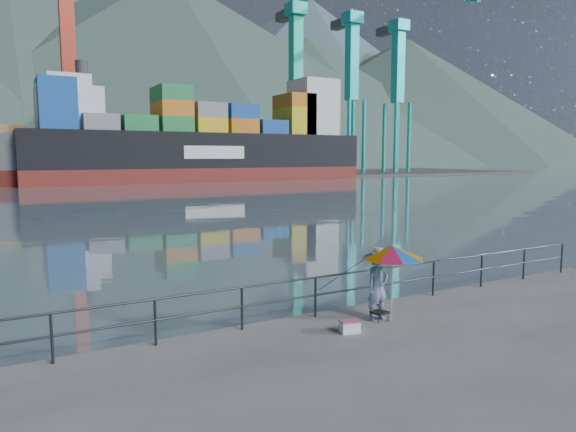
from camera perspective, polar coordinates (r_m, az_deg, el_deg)
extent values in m
cube|color=slate|center=(139.01, -26.91, 4.37)|extent=(500.00, 280.00, 0.00)
cube|color=#514F4C|center=(103.11, -20.47, 4.10)|extent=(200.00, 40.00, 0.40)
cylinder|color=#2D3033|center=(12.34, -0.88, -7.38)|extent=(22.00, 0.05, 0.05)
cylinder|color=#2D3033|center=(12.46, -0.88, -9.39)|extent=(22.00, 0.05, 0.05)
cube|color=#2D3033|center=(12.47, -0.88, -9.61)|extent=(22.00, 0.06, 1.00)
cone|color=#385147|center=(216.00, -28.27, 13.94)|extent=(282.88, 282.88, 68.00)
cone|color=#385147|center=(231.29, -12.80, 15.54)|extent=(332.80, 332.80, 80.00)
cone|color=#385147|center=(263.13, 2.08, 12.63)|extent=(257.92, 257.92, 62.00)
cone|color=#385147|center=(309.23, 13.01, 12.33)|extent=(291.20, 291.20, 70.00)
cube|color=yellow|center=(102.08, -20.41, 4.81)|extent=(6.00, 2.40, 2.60)
cube|color=gray|center=(103.24, -16.89, 6.40)|extent=(6.00, 2.40, 7.80)
cube|color=#267F3F|center=(104.83, -13.40, 6.51)|extent=(6.00, 2.40, 7.80)
cube|color=red|center=(106.79, -10.02, 6.59)|extent=(6.00, 2.40, 7.80)
cube|color=orange|center=(109.11, -6.77, 6.64)|extent=(6.00, 2.40, 7.80)
cube|color=#194CA5|center=(111.76, -3.67, 6.01)|extent=(6.00, 2.40, 5.20)
cube|color=red|center=(114.73, -0.72, 5.39)|extent=(6.00, 2.40, 2.60)
cube|color=orange|center=(117.94, 2.08, 6.69)|extent=(6.00, 2.40, 7.80)
cube|color=orange|center=(121.47, 4.71, 5.45)|extent=(6.00, 2.40, 2.60)
cube|color=#267F3F|center=(105.05, -20.67, 4.84)|extent=(6.00, 2.40, 2.60)
cube|color=red|center=(106.18, -17.24, 6.39)|extent=(6.00, 2.40, 7.80)
cube|color=#267F3F|center=(107.73, -13.82, 5.80)|extent=(6.00, 2.40, 5.20)
cube|color=#267F3F|center=(109.64, -10.52, 5.90)|extent=(6.00, 2.40, 5.20)
cube|color=red|center=(111.89, -7.36, 6.64)|extent=(6.00, 2.40, 7.80)
cube|color=#194CA5|center=(114.47, -4.32, 6.67)|extent=(6.00, 2.40, 7.80)
cube|color=red|center=(117.36, -1.42, 6.06)|extent=(6.00, 2.40, 5.20)
cube|color=red|center=(120.51, 1.33, 6.69)|extent=(6.00, 2.40, 7.80)
cube|color=yellow|center=(123.97, 3.93, 5.48)|extent=(6.00, 2.40, 2.60)
cube|color=red|center=(108.01, -20.91, 4.87)|extent=(6.00, 2.40, 2.60)
cube|color=#267F3F|center=(109.11, -17.57, 6.38)|extent=(6.00, 2.40, 7.80)
imported|color=navy|center=(12.83, 9.92, -7.76)|extent=(0.60, 0.40, 1.64)
cylinder|color=white|center=(12.76, 11.46, -7.73)|extent=(0.04, 0.04, 1.70)
cone|color=blue|center=(12.58, 11.55, -3.97)|extent=(2.01, 2.01, 0.31)
cube|color=black|center=(12.89, 10.16, -10.50)|extent=(0.41, 0.41, 0.05)
cube|color=#2D3033|center=(12.93, 10.15, -11.00)|extent=(0.30, 0.30, 0.19)
cube|color=white|center=(12.03, 6.87, -12.16)|extent=(0.48, 0.37, 0.25)
cylinder|color=black|center=(13.89, 5.96, -10.08)|extent=(0.38, 1.65, 1.18)
cube|color=silver|center=(84.09, -23.15, 10.64)|extent=(9.00, 7.55, 7.00)
cube|color=maroon|center=(86.49, -9.20, 4.50)|extent=(55.38, 9.23, 2.50)
cube|color=black|center=(86.43, -9.25, 7.19)|extent=(55.38, 9.23, 5.60)
cube|color=silver|center=(96.07, 2.80, 11.87)|extent=(7.00, 7.38, 10.00)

